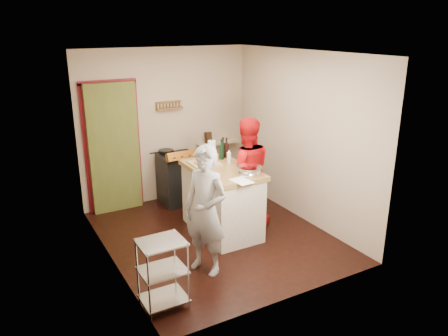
{
  "coord_description": "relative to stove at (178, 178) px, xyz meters",
  "views": [
    {
      "loc": [
        -2.7,
        -5.07,
        2.94
      ],
      "look_at": [
        0.14,
        0.0,
        1.02
      ],
      "focal_mm": 35.0,
      "sensor_mm": 36.0,
      "label": 1
    }
  ],
  "objects": [
    {
      "name": "stove",
      "position": [
        0.0,
        0.0,
        0.0
      ],
      "size": [
        0.6,
        0.63,
        1.0
      ],
      "color": "black",
      "rests_on": "ground"
    },
    {
      "name": "left_wall",
      "position": [
        -1.55,
        -1.42,
        0.85
      ],
      "size": [
        0.04,
        3.5,
        2.6
      ],
      "primitive_type": "cube",
      "color": "tan",
      "rests_on": "ground"
    },
    {
      "name": "floor",
      "position": [
        -0.05,
        -1.42,
        -0.45
      ],
      "size": [
        3.5,
        3.5,
        0.0
      ],
      "primitive_type": "plane",
      "color": "black",
      "rests_on": "ground"
    },
    {
      "name": "ceiling",
      "position": [
        -0.05,
        -1.42,
        2.16
      ],
      "size": [
        3.0,
        3.5,
        0.02
      ],
      "primitive_type": "cube",
      "color": "white",
      "rests_on": "back_wall"
    },
    {
      "name": "island",
      "position": [
        0.12,
        -1.32,
        0.07
      ],
      "size": [
        0.78,
        1.43,
        1.3
      ],
      "color": "beige",
      "rests_on": "ground"
    },
    {
      "name": "back_wall",
      "position": [
        -0.69,
        0.36,
        0.68
      ],
      "size": [
        3.0,
        0.44,
        2.6
      ],
      "color": "tan",
      "rests_on": "ground"
    },
    {
      "name": "person_red",
      "position": [
        0.59,
        -1.22,
        0.38
      ],
      "size": [
        0.97,
        0.86,
        1.65
      ],
      "primitive_type": "imported",
      "rotation": [
        0.0,
        0.0,
        2.8
      ],
      "color": "red",
      "rests_on": "ground"
    },
    {
      "name": "person_stripe",
      "position": [
        -0.59,
        -2.19,
        0.36
      ],
      "size": [
        0.61,
        0.7,
        1.62
      ],
      "primitive_type": "imported",
      "rotation": [
        0.0,
        0.0,
        -1.1
      ],
      "color": "#B7B7BC",
      "rests_on": "ground"
    },
    {
      "name": "right_wall",
      "position": [
        1.45,
        -1.42,
        0.85
      ],
      "size": [
        0.04,
        3.5,
        2.6
      ],
      "primitive_type": "cube",
      "color": "tan",
      "rests_on": "ground"
    },
    {
      "name": "wire_shelving",
      "position": [
        -1.33,
        -2.62,
        -0.01
      ],
      "size": [
        0.48,
        0.4,
        0.8
      ],
      "color": "silver",
      "rests_on": "ground"
    }
  ]
}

